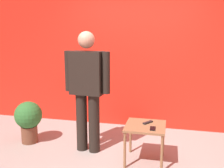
% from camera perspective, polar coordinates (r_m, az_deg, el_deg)
% --- Properties ---
extents(ground_plane, '(12.00, 12.00, 0.00)m').
position_cam_1_polar(ground_plane, '(3.63, 0.91, -17.77)').
color(ground_plane, '#9E9991').
extents(back_wall_red, '(6.27, 0.12, 3.38)m').
position_cam_1_polar(back_wall_red, '(4.80, 5.21, 10.29)').
color(back_wall_red, red).
rests_on(back_wall_red, ground_plane).
extents(standing_person, '(0.71, 0.29, 1.80)m').
position_cam_1_polar(standing_person, '(3.75, -5.57, -0.46)').
color(standing_person, black).
rests_on(standing_person, ground_plane).
extents(side_table, '(0.54, 0.54, 0.54)m').
position_cam_1_polar(side_table, '(3.57, 7.46, -10.26)').
color(side_table, olive).
rests_on(side_table, ground_plane).
extents(cell_phone, '(0.07, 0.15, 0.01)m').
position_cam_1_polar(cell_phone, '(3.43, 9.10, -9.79)').
color(cell_phone, black).
rests_on(cell_phone, side_table).
extents(tv_remote, '(0.14, 0.16, 0.02)m').
position_cam_1_polar(tv_remote, '(3.62, 8.03, -8.52)').
color(tv_remote, black).
rests_on(tv_remote, side_table).
extents(potted_plant, '(0.44, 0.44, 0.69)m').
position_cam_1_polar(potted_plant, '(4.39, -18.17, -7.35)').
color(potted_plant, brown).
rests_on(potted_plant, ground_plane).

